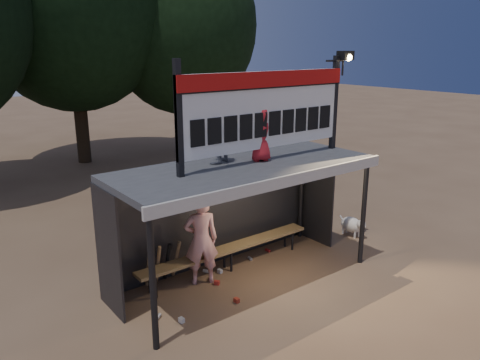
# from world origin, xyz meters

# --- Properties ---
(ground) EXTENTS (80.00, 80.00, 0.00)m
(ground) POSITION_xyz_m (0.00, 0.00, 0.00)
(ground) COLOR brown
(ground) RESTS_ON ground
(player) EXTENTS (0.76, 0.64, 1.77)m
(player) POSITION_xyz_m (-0.72, 0.41, 0.88)
(player) COLOR white
(player) RESTS_ON ground
(child_a) EXTENTS (0.69, 0.62, 1.16)m
(child_a) POSITION_xyz_m (-0.35, 0.41, 2.90)
(child_a) COLOR slate
(child_a) RESTS_ON dugout_shelter
(child_b) EXTENTS (0.56, 0.46, 0.99)m
(child_b) POSITION_xyz_m (0.42, 0.05, 2.82)
(child_b) COLOR #B01B22
(child_b) RESTS_ON dugout_shelter
(dugout_shelter) EXTENTS (5.10, 2.08, 2.32)m
(dugout_shelter) POSITION_xyz_m (0.00, 0.24, 1.85)
(dugout_shelter) COLOR #38383B
(dugout_shelter) RESTS_ON ground
(scoreboard_assembly) EXTENTS (4.10, 0.27, 1.99)m
(scoreboard_assembly) POSITION_xyz_m (0.56, -0.01, 3.32)
(scoreboard_assembly) COLOR black
(scoreboard_assembly) RESTS_ON dugout_shelter
(bench) EXTENTS (4.00, 0.35, 0.48)m
(bench) POSITION_xyz_m (0.00, 0.55, 0.43)
(bench) COLOR olive
(bench) RESTS_ON ground
(tree_right) EXTENTS (6.08, 6.08, 8.72)m
(tree_right) POSITION_xyz_m (5.00, 10.50, 5.19)
(tree_right) COLOR black
(tree_right) RESTS_ON ground
(dog) EXTENTS (0.36, 0.81, 0.49)m
(dog) POSITION_xyz_m (3.42, 0.14, 0.28)
(dog) COLOR silver
(dog) RESTS_ON ground
(bats) EXTENTS (0.67, 0.35, 0.84)m
(bats) POSITION_xyz_m (-1.34, 0.82, 0.43)
(bats) COLOR #977146
(bats) RESTS_ON ground
(litter) EXTENTS (3.30, 1.40, 0.08)m
(litter) POSITION_xyz_m (-0.48, 0.15, 0.04)
(litter) COLOR #A9251D
(litter) RESTS_ON ground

